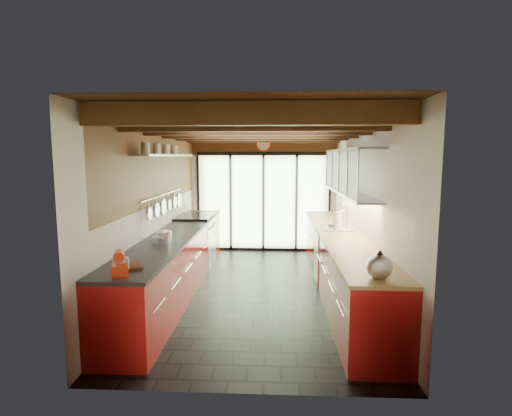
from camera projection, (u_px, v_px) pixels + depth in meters
name	position (u px, v px, depth m)	size (l,w,h in m)	color
ground	(258.00, 290.00, 6.25)	(5.50, 5.50, 0.00)	black
room_shell	(258.00, 185.00, 6.04)	(5.50, 5.50, 5.50)	silver
ceiling_beams	(259.00, 132.00, 6.31)	(3.14, 5.06, 4.90)	#593316
glass_door	(263.00, 176.00, 8.70)	(2.95, 0.10, 2.90)	#C6EAAD
left_counter	(177.00, 261.00, 6.25)	(0.68, 5.00, 0.92)	#AD1615
range_stove	(195.00, 241.00, 7.69)	(0.66, 0.90, 0.97)	silver
right_counter	(341.00, 263.00, 6.13)	(0.68, 5.00, 0.92)	#AD1615
sink_assembly	(338.00, 226.00, 6.46)	(0.45, 0.52, 0.43)	silver
upper_cabinets_right	(350.00, 171.00, 6.24)	(0.34, 3.00, 3.00)	silver
left_wall_fixtures	(166.00, 174.00, 6.34)	(0.28, 2.60, 0.96)	silver
stand_mixer	(120.00, 265.00, 3.96)	(0.24, 0.31, 0.25)	red
pot_large	(163.00, 236.00, 5.47)	(0.23, 0.23, 0.15)	silver
pot_small	(162.00, 240.00, 5.40)	(0.24, 0.24, 0.09)	silver
cutting_board	(130.00, 266.00, 4.23)	(0.23, 0.33, 0.03)	brown
kettle	(380.00, 265.00, 3.83)	(0.26, 0.31, 0.29)	silver
paper_towel	(338.00, 221.00, 6.41)	(0.14, 0.14, 0.33)	white
soap_bottle	(336.00, 221.00, 6.64)	(0.09, 0.10, 0.21)	silver
bowl	(335.00, 225.00, 6.66)	(0.23, 0.23, 0.06)	silver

